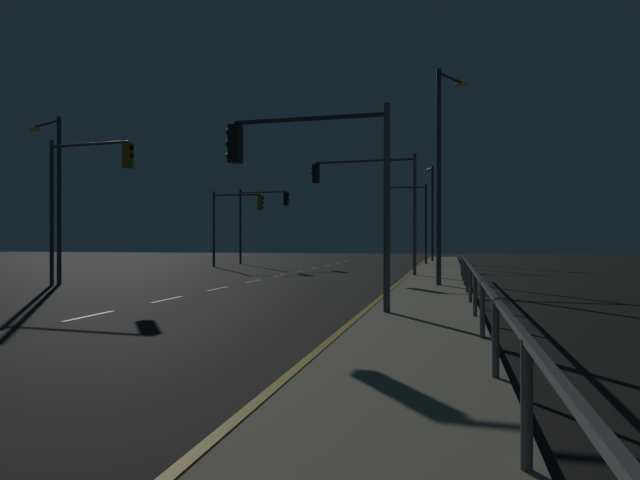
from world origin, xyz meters
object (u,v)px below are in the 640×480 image
(traffic_light_near_right, at_px, (408,208))
(street_lamp_across_street, at_px, (443,157))
(street_lamp_mid_block, at_px, (54,182))
(traffic_light_near_left, at_px, (236,214))
(traffic_light_far_left, at_px, (310,167))
(traffic_light_mid_right, at_px, (261,211))
(traffic_light_far_center, at_px, (369,190))
(traffic_light_mid_left, at_px, (85,182))
(street_lamp_corner, at_px, (431,205))

(traffic_light_near_right, distance_m, street_lamp_across_street, 19.08)
(street_lamp_mid_block, bearing_deg, traffic_light_near_right, 56.72)
(traffic_light_near_left, bearing_deg, traffic_light_near_right, 20.76)
(traffic_light_far_left, distance_m, traffic_light_near_left, 25.71)
(traffic_light_near_right, relative_size, traffic_light_mid_right, 0.99)
(traffic_light_near_left, distance_m, street_lamp_mid_block, 15.92)
(traffic_light_far_left, relative_size, traffic_light_mid_right, 0.87)
(traffic_light_far_left, relative_size, traffic_light_far_center, 0.84)
(traffic_light_near_right, bearing_deg, traffic_light_far_left, -91.01)
(traffic_light_far_center, height_order, traffic_light_mid_right, traffic_light_far_center)
(traffic_light_mid_left, xyz_separation_m, traffic_light_near_left, (0.02, 16.66, -0.52))
(traffic_light_mid_right, distance_m, street_lamp_corner, 13.54)
(traffic_light_far_center, height_order, street_lamp_mid_block, street_lamp_mid_block)
(traffic_light_mid_left, height_order, street_lamp_mid_block, street_lamp_mid_block)
(traffic_light_far_left, distance_m, traffic_light_far_center, 14.72)
(street_lamp_mid_block, relative_size, street_lamp_corner, 0.91)
(street_lamp_mid_block, bearing_deg, traffic_light_far_left, -31.24)
(traffic_light_near_left, relative_size, street_lamp_across_street, 0.63)
(traffic_light_mid_right, relative_size, street_lamp_mid_block, 0.82)
(traffic_light_near_left, xyz_separation_m, traffic_light_far_center, (10.03, -8.74, 0.71))
(traffic_light_near_left, height_order, traffic_light_far_center, traffic_light_far_center)
(traffic_light_mid_left, distance_m, traffic_light_far_left, 12.58)
(traffic_light_near_left, bearing_deg, traffic_light_mid_left, -90.07)
(traffic_light_mid_left, relative_size, street_lamp_mid_block, 0.85)
(traffic_light_mid_left, relative_size, traffic_light_near_left, 1.15)
(traffic_light_far_left, bearing_deg, traffic_light_near_left, 114.29)
(traffic_light_mid_right, xyz_separation_m, street_lamp_corner, (12.21, 5.80, 0.66))
(street_lamp_across_street, bearing_deg, traffic_light_near_right, 97.65)
(traffic_light_far_left, xyz_separation_m, street_lamp_corner, (1.86, 33.90, 1.01))
(street_lamp_mid_block, bearing_deg, traffic_light_mid_right, 83.66)
(traffic_light_near_right, bearing_deg, street_lamp_corner, 77.61)
(street_lamp_across_street, bearing_deg, traffic_light_mid_left, -171.77)
(traffic_light_far_center, relative_size, street_lamp_across_street, 0.72)
(traffic_light_near_right, xyz_separation_m, street_lamp_mid_block, (-13.11, -19.97, 0.19))
(traffic_light_near_left, distance_m, traffic_light_far_center, 13.32)
(traffic_light_near_left, xyz_separation_m, street_lamp_across_street, (13.60, -14.69, 1.36))
(traffic_light_near_left, height_order, street_lamp_across_street, street_lamp_across_street)
(traffic_light_mid_right, distance_m, street_lamp_across_street, 23.55)
(traffic_light_far_left, bearing_deg, traffic_light_near_right, 88.99)
(street_lamp_mid_block, bearing_deg, traffic_light_near_left, 82.62)
(traffic_light_mid_left, distance_m, traffic_light_mid_right, 21.33)
(traffic_light_mid_right, relative_size, street_lamp_corner, 0.75)
(traffic_light_far_center, distance_m, street_lamp_mid_block, 13.97)
(traffic_light_far_center, distance_m, street_lamp_corner, 19.35)
(traffic_light_far_center, bearing_deg, traffic_light_mid_left, -141.73)
(traffic_light_far_left, relative_size, street_lamp_across_street, 0.61)
(traffic_light_near_right, relative_size, street_lamp_across_street, 0.70)
(traffic_light_near_left, distance_m, traffic_light_mid_right, 4.69)
(traffic_light_mid_left, bearing_deg, traffic_light_near_left, 89.93)
(traffic_light_near_left, xyz_separation_m, street_lamp_mid_block, (-2.04, -15.78, 0.64))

